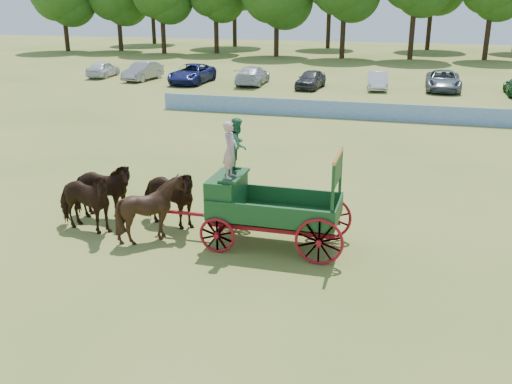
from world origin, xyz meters
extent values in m
plane|color=olive|center=(0.00, 0.00, 0.00)|extent=(160.00, 160.00, 0.00)
imported|color=black|center=(-7.88, -2.02, 1.01)|extent=(2.54, 1.49, 2.02)
imported|color=black|center=(-7.88, -0.92, 1.01)|extent=(2.47, 1.28, 2.02)
imported|color=black|center=(-5.48, -2.02, 1.01)|extent=(1.84, 1.64, 2.02)
imported|color=black|center=(-5.48, -0.92, 1.01)|extent=(2.59, 1.67, 2.02)
cube|color=#9E0F11|center=(-3.28, -1.47, 0.60)|extent=(0.12, 2.00, 0.12)
cube|color=#9E0F11|center=(-0.28, -1.47, 0.60)|extent=(0.12, 2.00, 0.12)
cube|color=#9E0F11|center=(-1.78, -2.02, 0.72)|extent=(3.80, 0.10, 0.12)
cube|color=#9E0F11|center=(-1.78, -0.92, 0.72)|extent=(3.80, 0.10, 0.12)
cube|color=#9E0F11|center=(-4.18, -1.47, 0.75)|extent=(2.80, 0.09, 0.09)
cube|color=#17451F|center=(-1.78, -1.47, 1.00)|extent=(3.80, 1.80, 0.10)
cube|color=#17451F|center=(-1.78, -2.35, 1.30)|extent=(3.80, 0.06, 0.55)
cube|color=#17451F|center=(-1.78, -0.59, 1.30)|extent=(3.80, 0.06, 0.55)
cube|color=#17451F|center=(0.10, -1.47, 1.30)|extent=(0.06, 1.80, 0.55)
cube|color=#17451F|center=(-3.28, -1.47, 1.55)|extent=(0.85, 1.70, 1.05)
cube|color=#17451F|center=(-3.03, -1.47, 2.12)|extent=(0.55, 1.50, 0.08)
cube|color=#17451F|center=(-3.66, -1.47, 1.35)|extent=(0.10, 1.60, 0.65)
cube|color=#17451F|center=(-3.48, -1.47, 1.05)|extent=(0.55, 1.60, 0.06)
cube|color=#17451F|center=(0.02, -2.27, 1.95)|extent=(0.08, 0.08, 1.80)
cube|color=#17451F|center=(0.02, -0.67, 1.95)|extent=(0.08, 0.08, 1.80)
cube|color=#17451F|center=(0.02, -1.47, 2.55)|extent=(0.07, 1.75, 0.75)
cube|color=#C78333|center=(0.02, -1.47, 2.95)|extent=(0.08, 1.80, 0.09)
cube|color=#C78333|center=(-0.02, -1.47, 2.55)|extent=(0.02, 1.30, 0.12)
torus|color=#9E0F11|center=(-3.28, -2.42, 0.55)|extent=(1.09, 0.09, 1.09)
torus|color=#9E0F11|center=(-3.28, -0.52, 0.55)|extent=(1.09, 0.09, 1.09)
torus|color=#9E0F11|center=(-0.28, -2.42, 0.70)|extent=(1.39, 0.09, 1.39)
torus|color=#9E0F11|center=(-0.28, -0.52, 0.70)|extent=(1.39, 0.09, 1.39)
imported|color=#D1A0A2|center=(-3.03, -1.82, 2.99)|extent=(0.40, 0.60, 1.66)
imported|color=#296E45|center=(-3.03, -1.12, 2.97)|extent=(0.61, 0.79, 1.62)
cube|color=#1E59A5|center=(-1.00, 18.00, 0.53)|extent=(26.00, 0.08, 1.05)
imported|color=silver|center=(-26.00, 31.02, 0.74)|extent=(2.08, 4.48, 1.48)
imported|color=gray|center=(-21.54, 30.13, 0.78)|extent=(2.10, 4.90, 1.57)
imported|color=navy|center=(-16.61, 29.53, 0.81)|extent=(2.77, 5.86, 1.62)
imported|color=silver|center=(-11.37, 30.16, 0.78)|extent=(2.42, 5.46, 1.56)
imported|color=#333338|center=(-6.22, 29.30, 0.74)|extent=(2.17, 4.51, 1.49)
imported|color=silver|center=(-0.95, 30.24, 0.70)|extent=(1.93, 4.41, 1.41)
imported|color=slate|center=(4.13, 31.05, 0.78)|extent=(2.63, 5.66, 1.57)
cylinder|color=#382314|center=(-44.00, 53.19, 2.20)|extent=(0.60, 0.60, 4.40)
cylinder|color=#382314|center=(-37.19, 55.49, 2.19)|extent=(0.60, 0.60, 4.37)
cylinder|color=#382314|center=(-30.04, 53.78, 2.30)|extent=(0.60, 0.60, 4.59)
cylinder|color=#382314|center=(-23.39, 55.57, 2.29)|extent=(0.60, 0.60, 4.59)
cylinder|color=#382314|center=(-14.92, 53.71, 2.26)|extent=(0.60, 0.60, 4.52)
cylinder|color=#382314|center=(-6.78, 53.59, 2.53)|extent=(0.60, 0.60, 5.05)
cylinder|color=#382314|center=(1.17, 54.51, 2.73)|extent=(0.60, 0.60, 5.47)
cylinder|color=#382314|center=(9.65, 56.20, 2.52)|extent=(0.60, 0.60, 5.04)
cylinder|color=#382314|center=(-38.00, 67.86, 2.71)|extent=(0.60, 0.60, 5.43)
cylinder|color=#382314|center=(-24.29, 66.41, 3.02)|extent=(0.60, 0.60, 6.03)
cylinder|color=#382314|center=(-10.52, 67.18, 2.71)|extent=(0.60, 0.60, 5.43)
cylinder|color=#382314|center=(3.26, 67.93, 2.76)|extent=(0.60, 0.60, 5.51)
camera|label=1|loc=(1.87, -16.88, 7.18)|focal=40.00mm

